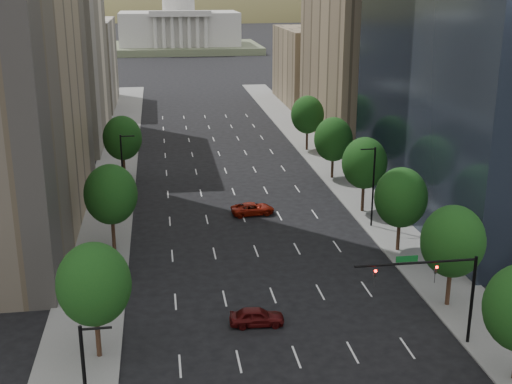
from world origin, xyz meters
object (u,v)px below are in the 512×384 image
capitol (179,28)px  car_maroon (257,317)px  traffic_signal (441,282)px  car_red_far (253,209)px

capitol → car_maroon: (-2.13, -214.65, -7.85)m
traffic_signal → car_red_far: traffic_signal is taller
traffic_signal → car_maroon: size_ratio=2.13×
traffic_signal → car_maroon: (-12.66, 5.06, -4.44)m
capitol → car_maroon: bearing=-90.6°
car_maroon → car_red_far: bearing=-3.8°
traffic_signal → car_maroon: 14.34m
car_maroon → traffic_signal: bearing=-108.2°
capitol → car_red_far: 188.90m
car_maroon → car_red_far: (3.35, 25.92, -0.04)m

